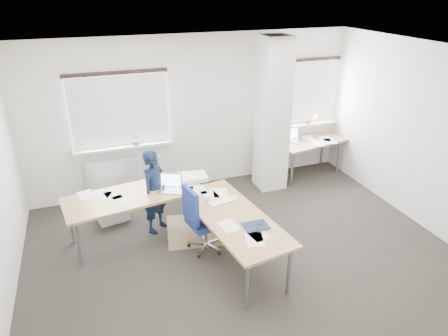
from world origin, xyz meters
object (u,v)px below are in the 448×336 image
object	(u,v)px
desk_main	(184,205)
task_chair	(204,232)
desk_side	(309,142)
person	(155,191)

from	to	relation	value
desk_main	task_chair	xyz separation A→B (m)	(0.23, -0.17, -0.40)
desk_main	task_chair	size ratio (longest dim) A/B	2.63
desk_side	person	world-z (taller)	person
desk_main	desk_side	xyz separation A→B (m)	(2.97, 1.57, -0.01)
task_chair	desk_main	bearing A→B (deg)	131.67
desk_main	desk_side	bearing A→B (deg)	19.62
desk_main	task_chair	distance (m)	0.49
task_chair	desk_side	bearing A→B (deg)	21.36
desk_side	task_chair	xyz separation A→B (m)	(-2.74, -1.74, -0.39)
desk_main	person	xyz separation A→B (m)	(-0.30, 0.59, -0.02)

